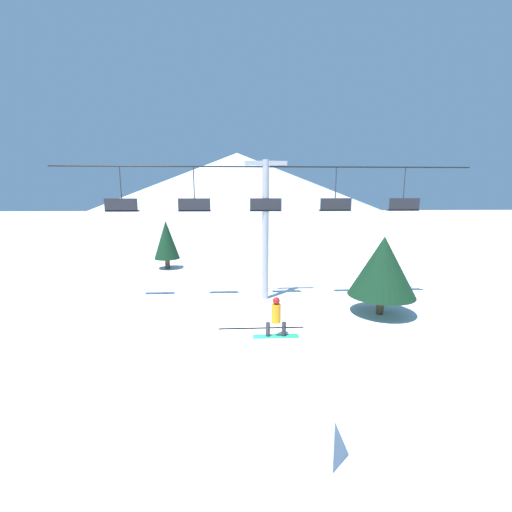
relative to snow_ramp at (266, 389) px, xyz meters
The scene contains 7 objects.
ground_plane 1.19m from the snow_ramp, behind, with size 220.00×220.00×0.00m, color white.
mountain_ridge 74.78m from the snow_ramp, 90.48° to the left, with size 78.38×78.38×15.32m.
snow_ramp is the anchor object (origin of this frame).
snowboarder 2.03m from the snow_ramp, 70.98° to the left, with size 1.39×0.28×1.25m.
chairlift 11.96m from the snow_ramp, 85.41° to the left, with size 23.83×0.44×8.14m.
pine_tree_near 10.78m from the snow_ramp, 50.85° to the left, with size 3.43×3.43×4.13m.
pine_tree_far 21.08m from the snow_ramp, 108.38° to the left, with size 2.09×2.09×4.04m.
Camera 1 is at (-0.12, -8.45, 6.34)m, focal length 24.00 mm.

